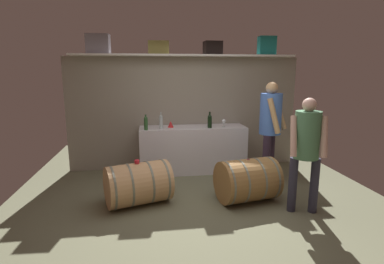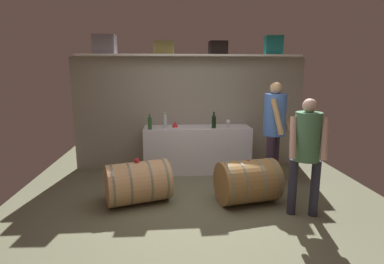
{
  "view_description": "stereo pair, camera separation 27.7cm",
  "coord_description": "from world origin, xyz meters",
  "px_view_note": "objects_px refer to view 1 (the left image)",
  "views": [
    {
      "loc": [
        -0.69,
        -3.77,
        1.88
      ],
      "look_at": [
        -0.09,
        0.49,
        1.01
      ],
      "focal_mm": 28.46,
      "sensor_mm": 36.0,
      "label": 1
    },
    {
      "loc": [
        -0.42,
        -3.8,
        1.88
      ],
      "look_at": [
        -0.09,
        0.49,
        1.01
      ],
      "focal_mm": 28.46,
      "sensor_mm": 36.0,
      "label": 2
    }
  ],
  "objects_px": {
    "toolcase_grey": "(98,44)",
    "red_funnel": "(171,124)",
    "wine_barrel_near": "(138,184)",
    "wine_bottle_green": "(146,123)",
    "wine_barrel_far": "(247,180)",
    "toolcase_black": "(213,48)",
    "winemaker_pouring": "(271,121)",
    "wine_bottle_dark": "(210,121)",
    "work_cabinet": "(193,149)",
    "wine_glass": "(224,121)",
    "tasting_cup": "(137,162)",
    "toolcase_olive": "(159,48)",
    "visitor_tasting": "(307,144)",
    "wine_bottle_clear": "(161,121)",
    "toolcase_teal": "(267,46)"
  },
  "relations": [
    {
      "from": "toolcase_grey",
      "to": "red_funnel",
      "type": "distance_m",
      "value": 1.89
    },
    {
      "from": "wine_barrel_near",
      "to": "toolcase_grey",
      "type": "bearing_deg",
      "value": 95.98
    },
    {
      "from": "wine_bottle_green",
      "to": "wine_barrel_far",
      "type": "relative_size",
      "value": 0.29
    },
    {
      "from": "toolcase_grey",
      "to": "toolcase_black",
      "type": "height_order",
      "value": "toolcase_grey"
    },
    {
      "from": "winemaker_pouring",
      "to": "red_funnel",
      "type": "bearing_deg",
      "value": -76.4
    },
    {
      "from": "wine_bottle_green",
      "to": "wine_bottle_dark",
      "type": "bearing_deg",
      "value": 1.85
    },
    {
      "from": "wine_barrel_far",
      "to": "toolcase_black",
      "type": "bearing_deg",
      "value": 85.79
    },
    {
      "from": "work_cabinet",
      "to": "wine_glass",
      "type": "height_order",
      "value": "wine_glass"
    },
    {
      "from": "wine_bottle_green",
      "to": "wine_bottle_dark",
      "type": "distance_m",
      "value": 1.15
    },
    {
      "from": "tasting_cup",
      "to": "winemaker_pouring",
      "type": "xyz_separation_m",
      "value": [
        2.21,
        0.65,
        0.41
      ]
    },
    {
      "from": "wine_bottle_dark",
      "to": "red_funnel",
      "type": "relative_size",
      "value": 2.55
    },
    {
      "from": "toolcase_olive",
      "to": "wine_barrel_far",
      "type": "bearing_deg",
      "value": -52.4
    },
    {
      "from": "toolcase_grey",
      "to": "wine_bottle_green",
      "type": "distance_m",
      "value": 1.61
    },
    {
      "from": "wine_bottle_green",
      "to": "tasting_cup",
      "type": "relative_size",
      "value": 3.99
    },
    {
      "from": "toolcase_grey",
      "to": "winemaker_pouring",
      "type": "height_order",
      "value": "toolcase_grey"
    },
    {
      "from": "toolcase_black",
      "to": "wine_glass",
      "type": "relative_size",
      "value": 2.18
    },
    {
      "from": "tasting_cup",
      "to": "wine_bottle_green",
      "type": "bearing_deg",
      "value": 83.65
    },
    {
      "from": "work_cabinet",
      "to": "wine_barrel_near",
      "type": "relative_size",
      "value": 1.93
    },
    {
      "from": "winemaker_pouring",
      "to": "visitor_tasting",
      "type": "height_order",
      "value": "winemaker_pouring"
    },
    {
      "from": "toolcase_olive",
      "to": "wine_bottle_clear",
      "type": "relative_size",
      "value": 1.22
    },
    {
      "from": "work_cabinet",
      "to": "toolcase_black",
      "type": "bearing_deg",
      "value": 25.81
    },
    {
      "from": "toolcase_teal",
      "to": "work_cabinet",
      "type": "relative_size",
      "value": 0.18
    },
    {
      "from": "wine_bottle_green",
      "to": "toolcase_olive",
      "type": "bearing_deg",
      "value": 55.23
    },
    {
      "from": "toolcase_teal",
      "to": "red_funnel",
      "type": "relative_size",
      "value": 2.98
    },
    {
      "from": "toolcase_black",
      "to": "toolcase_grey",
      "type": "bearing_deg",
      "value": 178.02
    },
    {
      "from": "wine_barrel_near",
      "to": "visitor_tasting",
      "type": "height_order",
      "value": "visitor_tasting"
    },
    {
      "from": "toolcase_olive",
      "to": "visitor_tasting",
      "type": "bearing_deg",
      "value": -47.35
    },
    {
      "from": "wine_barrel_near",
      "to": "wine_bottle_green",
      "type": "bearing_deg",
      "value": 66.48
    },
    {
      "from": "toolcase_grey",
      "to": "wine_glass",
      "type": "height_order",
      "value": "toolcase_grey"
    },
    {
      "from": "toolcase_teal",
      "to": "tasting_cup",
      "type": "distance_m",
      "value": 3.34
    },
    {
      "from": "toolcase_grey",
      "to": "tasting_cup",
      "type": "xyz_separation_m",
      "value": [
        0.66,
        -1.53,
        -1.71
      ]
    },
    {
      "from": "toolcase_black",
      "to": "wine_glass",
      "type": "distance_m",
      "value": 1.37
    },
    {
      "from": "toolcase_teal",
      "to": "winemaker_pouring",
      "type": "bearing_deg",
      "value": -100.14
    },
    {
      "from": "wine_bottle_clear",
      "to": "tasting_cup",
      "type": "xyz_separation_m",
      "value": [
        -0.4,
        -1.23,
        -0.36
      ]
    },
    {
      "from": "toolcase_olive",
      "to": "toolcase_black",
      "type": "bearing_deg",
      "value": 1.61
    },
    {
      "from": "red_funnel",
      "to": "tasting_cup",
      "type": "relative_size",
      "value": 1.7
    },
    {
      "from": "toolcase_olive",
      "to": "red_funnel",
      "type": "relative_size",
      "value": 3.18
    },
    {
      "from": "visitor_tasting",
      "to": "tasting_cup",
      "type": "bearing_deg",
      "value": 1.67
    },
    {
      "from": "visitor_tasting",
      "to": "toolcase_black",
      "type": "bearing_deg",
      "value": -52.53
    },
    {
      "from": "red_funnel",
      "to": "tasting_cup",
      "type": "xyz_separation_m",
      "value": [
        -0.58,
        -1.33,
        -0.28
      ]
    },
    {
      "from": "wine_glass",
      "to": "toolcase_black",
      "type": "bearing_deg",
      "value": 119.67
    },
    {
      "from": "wine_bottle_clear",
      "to": "tasting_cup",
      "type": "bearing_deg",
      "value": -107.8
    },
    {
      "from": "wine_bottle_green",
      "to": "wine_barrel_near",
      "type": "distance_m",
      "value": 1.34
    },
    {
      "from": "work_cabinet",
      "to": "winemaker_pouring",
      "type": "relative_size",
      "value": 1.15
    },
    {
      "from": "wine_bottle_dark",
      "to": "tasting_cup",
      "type": "distance_m",
      "value": 1.78
    },
    {
      "from": "wine_glass",
      "to": "wine_bottle_dark",
      "type": "bearing_deg",
      "value": -169.63
    },
    {
      "from": "toolcase_black",
      "to": "wine_bottle_dark",
      "type": "bearing_deg",
      "value": -109.78
    },
    {
      "from": "wine_barrel_far",
      "to": "winemaker_pouring",
      "type": "bearing_deg",
      "value": 39.22
    },
    {
      "from": "wine_barrel_near",
      "to": "toolcase_teal",
      "type": "bearing_deg",
      "value": 14.73
    },
    {
      "from": "winemaker_pouring",
      "to": "wine_barrel_near",
      "type": "bearing_deg",
      "value": -37.2
    }
  ]
}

